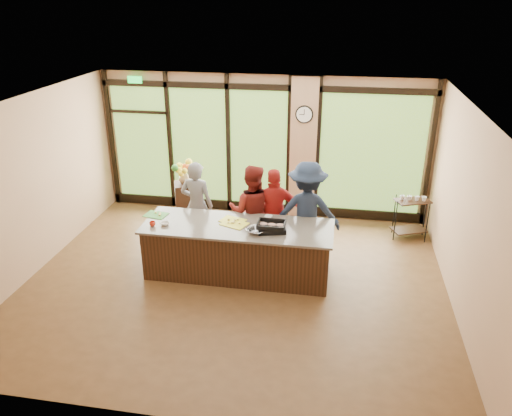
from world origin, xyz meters
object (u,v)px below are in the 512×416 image
at_px(flower_stand, 187,203).
at_px(bar_cart, 411,213).
at_px(cook_left, 197,205).
at_px(cook_right, 307,212).
at_px(roasting_pan, 271,229).
at_px(island_base, 238,251).

height_order(flower_stand, bar_cart, bar_cart).
distance_m(cook_left, flower_stand, 1.18).
bearing_deg(flower_stand, cook_right, -43.39).
bearing_deg(cook_right, roasting_pan, 54.82).
bearing_deg(island_base, roasting_pan, -9.70).
relative_size(cook_right, bar_cart, 2.08).
distance_m(flower_stand, bar_cart, 4.55).
xyz_separation_m(island_base, cook_right, (1.10, 0.74, 0.49)).
bearing_deg(cook_left, cook_right, -177.38).
xyz_separation_m(cook_left, cook_right, (2.05, -0.11, 0.07)).
height_order(island_base, cook_left, cook_left).
bearing_deg(bar_cart, roasting_pan, -162.98).
xyz_separation_m(roasting_pan, bar_cart, (2.48, 2.02, -0.43)).
height_order(cook_left, flower_stand, cook_left).
xyz_separation_m(cook_left, roasting_pan, (1.54, -0.95, 0.11)).
xyz_separation_m(roasting_pan, flower_stand, (-2.07, 1.93, -0.51)).
xyz_separation_m(island_base, cook_left, (-0.95, 0.85, 0.41)).
relative_size(cook_right, flower_stand, 2.08).
xyz_separation_m(cook_right, bar_cart, (1.97, 1.18, -0.39)).
distance_m(island_base, bar_cart, 3.62).
height_order(cook_left, cook_right, cook_right).
distance_m(roasting_pan, flower_stand, 2.87).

